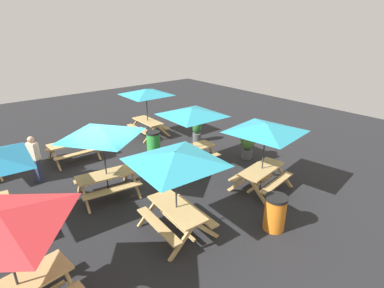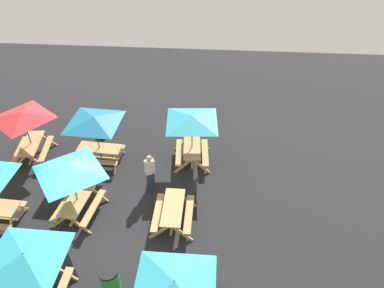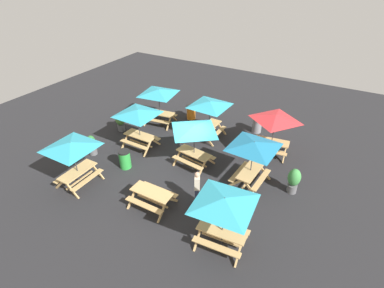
{
  "view_description": "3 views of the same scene",
  "coord_description": "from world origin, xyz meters",
  "px_view_note": "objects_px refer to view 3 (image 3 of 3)",
  "views": [
    {
      "loc": [
        3.52,
        8.36,
        5.09
      ],
      "look_at": [
        -3.08,
        0.29,
        0.9
      ],
      "focal_mm": 28.0,
      "sensor_mm": 36.0,
      "label": 1
    },
    {
      "loc": [
        -8.62,
        -4.49,
        10.37
      ],
      "look_at": [
        3.65,
        -3.56,
        0.9
      ],
      "focal_mm": 35.0,
      "sensor_mm": 36.0,
      "label": 2
    },
    {
      "loc": [
        6.39,
        -10.53,
        9.13
      ],
      "look_at": [
        -0.04,
        0.71,
        0.9
      ],
      "focal_mm": 28.0,
      "sensor_mm": 36.0,
      "label": 3
    }
  ],
  "objects_px": {
    "picnic_table_7": "(275,121)",
    "trash_bin_orange": "(191,112)",
    "picnic_table_1": "(224,205)",
    "picnic_table_4": "(152,195)",
    "picnic_table_3": "(159,94)",
    "picnic_table_2": "(138,115)",
    "picnic_table_6": "(72,148)",
    "potted_plant_2": "(294,180)",
    "potted_plant_0": "(120,121)",
    "potted_plant_1": "(92,145)",
    "trash_bin_green": "(125,159)",
    "picnic_table_0": "(210,106)",
    "person_standing": "(197,187)",
    "picnic_table_8": "(254,148)",
    "picnic_table_5": "(194,131)",
    "trash_bin_gray": "(257,124)"
  },
  "relations": [
    {
      "from": "potted_plant_2",
      "to": "potted_plant_1",
      "type": "bearing_deg",
      "value": -167.47
    },
    {
      "from": "picnic_table_3",
      "to": "trash_bin_gray",
      "type": "xyz_separation_m",
      "value": [
        5.67,
        2.01,
        -1.49
      ]
    },
    {
      "from": "picnic_table_6",
      "to": "potted_plant_1",
      "type": "distance_m",
      "value": 2.86
    },
    {
      "from": "picnic_table_0",
      "to": "trash_bin_gray",
      "type": "bearing_deg",
      "value": -45.1
    },
    {
      "from": "picnic_table_1",
      "to": "picnic_table_5",
      "type": "bearing_deg",
      "value": 126.46
    },
    {
      "from": "picnic_table_8",
      "to": "potted_plant_2",
      "type": "relative_size",
      "value": 2.26
    },
    {
      "from": "picnic_table_5",
      "to": "trash_bin_green",
      "type": "height_order",
      "value": "picnic_table_5"
    },
    {
      "from": "picnic_table_0",
      "to": "potted_plant_2",
      "type": "distance_m",
      "value": 6.11
    },
    {
      "from": "picnic_table_2",
      "to": "picnic_table_3",
      "type": "bearing_deg",
      "value": 103.84
    },
    {
      "from": "person_standing",
      "to": "picnic_table_4",
      "type": "bearing_deg",
      "value": -83.66
    },
    {
      "from": "picnic_table_1",
      "to": "picnic_table_4",
      "type": "distance_m",
      "value": 3.74
    },
    {
      "from": "picnic_table_7",
      "to": "trash_bin_orange",
      "type": "xyz_separation_m",
      "value": [
        -5.73,
        1.37,
        -1.49
      ]
    },
    {
      "from": "picnic_table_0",
      "to": "picnic_table_8",
      "type": "relative_size",
      "value": 1.0
    },
    {
      "from": "trash_bin_green",
      "to": "trash_bin_orange",
      "type": "bearing_deg",
      "value": 87.97
    },
    {
      "from": "picnic_table_0",
      "to": "picnic_table_2",
      "type": "bearing_deg",
      "value": 137.98
    },
    {
      "from": "potted_plant_1",
      "to": "picnic_table_3",
      "type": "bearing_deg",
      "value": 76.07
    },
    {
      "from": "trash_bin_green",
      "to": "potted_plant_0",
      "type": "height_order",
      "value": "potted_plant_0"
    },
    {
      "from": "trash_bin_green",
      "to": "trash_bin_gray",
      "type": "height_order",
      "value": "same"
    },
    {
      "from": "picnic_table_3",
      "to": "picnic_table_6",
      "type": "relative_size",
      "value": 0.99
    },
    {
      "from": "potted_plant_0",
      "to": "potted_plant_2",
      "type": "relative_size",
      "value": 0.95
    },
    {
      "from": "picnic_table_7",
      "to": "trash_bin_green",
      "type": "bearing_deg",
      "value": -148.4
    },
    {
      "from": "picnic_table_3",
      "to": "picnic_table_4",
      "type": "height_order",
      "value": "picnic_table_3"
    },
    {
      "from": "trash_bin_green",
      "to": "potted_plant_1",
      "type": "relative_size",
      "value": 0.87
    },
    {
      "from": "trash_bin_green",
      "to": "picnic_table_6",
      "type": "bearing_deg",
      "value": -115.9
    },
    {
      "from": "picnic_table_1",
      "to": "potted_plant_2",
      "type": "height_order",
      "value": "picnic_table_1"
    },
    {
      "from": "potted_plant_2",
      "to": "person_standing",
      "type": "bearing_deg",
      "value": -140.52
    },
    {
      "from": "picnic_table_2",
      "to": "picnic_table_7",
      "type": "height_order",
      "value": "same"
    },
    {
      "from": "picnic_table_2",
      "to": "picnic_table_4",
      "type": "height_order",
      "value": "picnic_table_2"
    },
    {
      "from": "picnic_table_3",
      "to": "trash_bin_orange",
      "type": "height_order",
      "value": "picnic_table_3"
    },
    {
      "from": "picnic_table_1",
      "to": "potted_plant_1",
      "type": "xyz_separation_m",
      "value": [
        -8.53,
        1.99,
        -1.41
      ]
    },
    {
      "from": "picnic_table_5",
      "to": "picnic_table_7",
      "type": "height_order",
      "value": "same"
    },
    {
      "from": "picnic_table_3",
      "to": "potted_plant_1",
      "type": "xyz_separation_m",
      "value": [
        -1.15,
        -4.65,
        -1.41
      ]
    },
    {
      "from": "picnic_table_5",
      "to": "picnic_table_6",
      "type": "distance_m",
      "value": 5.56
    },
    {
      "from": "trash_bin_green",
      "to": "trash_bin_orange",
      "type": "distance_m",
      "value": 6.25
    },
    {
      "from": "picnic_table_5",
      "to": "trash_bin_gray",
      "type": "distance_m",
      "value": 5.31
    },
    {
      "from": "picnic_table_0",
      "to": "person_standing",
      "type": "relative_size",
      "value": 1.69
    },
    {
      "from": "picnic_table_1",
      "to": "picnic_table_8",
      "type": "bearing_deg",
      "value": 90.74
    },
    {
      "from": "picnic_table_4",
      "to": "person_standing",
      "type": "xyz_separation_m",
      "value": [
        1.59,
        1.05,
        0.32
      ]
    },
    {
      "from": "trash_bin_gray",
      "to": "picnic_table_5",
      "type": "bearing_deg",
      "value": -108.49
    },
    {
      "from": "picnic_table_0",
      "to": "picnic_table_2",
      "type": "height_order",
      "value": "same"
    },
    {
      "from": "person_standing",
      "to": "potted_plant_1",
      "type": "bearing_deg",
      "value": -121.73
    },
    {
      "from": "trash_bin_orange",
      "to": "picnic_table_5",
      "type": "bearing_deg",
      "value": -58.39
    },
    {
      "from": "picnic_table_6",
      "to": "potted_plant_2",
      "type": "xyz_separation_m",
      "value": [
        8.76,
        4.36,
        -1.3
      ]
    },
    {
      "from": "picnic_table_8",
      "to": "person_standing",
      "type": "relative_size",
      "value": 1.69
    },
    {
      "from": "potted_plant_1",
      "to": "potted_plant_2",
      "type": "xyz_separation_m",
      "value": [
        10.06,
        2.24,
        0.11
      ]
    },
    {
      "from": "trash_bin_orange",
      "to": "potted_plant_2",
      "type": "xyz_separation_m",
      "value": [
        7.53,
        -3.96,
        0.19
      ]
    },
    {
      "from": "potted_plant_0",
      "to": "picnic_table_3",
      "type": "bearing_deg",
      "value": 51.42
    },
    {
      "from": "picnic_table_8",
      "to": "person_standing",
      "type": "distance_m",
      "value": 3.03
    },
    {
      "from": "trash_bin_green",
      "to": "picnic_table_2",
      "type": "bearing_deg",
      "value": 105.18
    },
    {
      "from": "picnic_table_3",
      "to": "picnic_table_2",
      "type": "bearing_deg",
      "value": -85.55
    }
  ]
}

